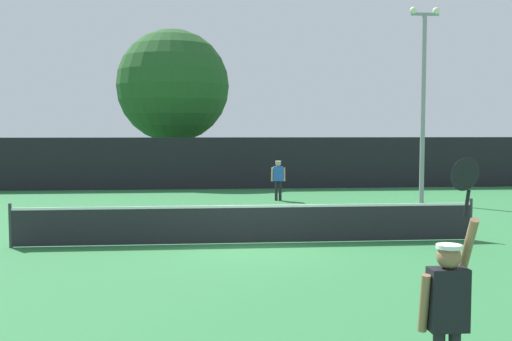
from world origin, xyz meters
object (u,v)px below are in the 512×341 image
tennis_ball (257,234)px  light_pole (423,91)px  parked_car_mid (247,165)px  player_serving (448,302)px  parked_car_far (320,164)px  parked_car_near (164,165)px  large_tree (173,86)px  player_receiving (278,176)px

tennis_ball → light_pole: light_pole is taller
tennis_ball → light_pole: size_ratio=0.01×
parked_car_mid → light_pole: bearing=-66.6°
player_serving → light_pole: bearing=70.2°
light_pole → parked_car_far: size_ratio=1.77×
parked_car_near → parked_car_mid: (4.91, -0.57, 0.00)m
parked_car_mid → parked_car_far: same height
player_serving → light_pole: light_pole is taller
light_pole → parked_car_far: (-1.23, 13.86, -3.54)m
tennis_ball → parked_car_far: 21.38m
large_tree → light_pole: bearing=-47.1°
player_serving → large_tree: size_ratio=0.31×
player_serving → parked_car_near: size_ratio=0.58×
large_tree → parked_car_near: size_ratio=1.90×
player_serving → parked_car_mid: bearing=89.5°
tennis_ball → parked_car_far: size_ratio=0.02×
parked_car_mid → parked_car_far: 4.76m
light_pole → parked_car_near: bearing=128.9°
large_tree → player_serving: bearing=-81.9°
parked_car_near → parked_car_far: size_ratio=1.03×
player_receiving → parked_car_far: size_ratio=0.38×
tennis_ball → parked_car_near: parked_car_near is taller
player_serving → large_tree: 28.36m
light_pole → parked_car_near: 17.52m
light_pole → player_serving: bearing=-109.8°
player_receiving → light_pole: light_pole is taller
tennis_ball → parked_car_far: parked_car_far is taller
player_serving → parked_car_near: (-4.67, 30.31, -0.35)m
parked_car_near → parked_car_mid: bearing=-0.7°
large_tree → parked_car_near: 5.17m
tennis_ball → light_pole: (7.05, 6.70, 4.28)m
large_tree → parked_car_mid: size_ratio=1.96×
large_tree → parked_car_near: (-0.70, 2.52, -4.46)m
player_serving → player_receiving: size_ratio=1.60×
player_serving → parked_car_mid: (0.24, 29.73, -0.35)m
player_receiving → tennis_ball: (-1.59, -7.96, -0.94)m
light_pole → parked_car_mid: light_pole is taller
parked_car_near → parked_car_mid: 4.95m
player_receiving → large_tree: size_ratio=0.19×
player_receiving → parked_car_far: 13.29m
parked_car_far → light_pole: bearing=-86.2°
parked_car_far → parked_car_mid: bearing=-168.1°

